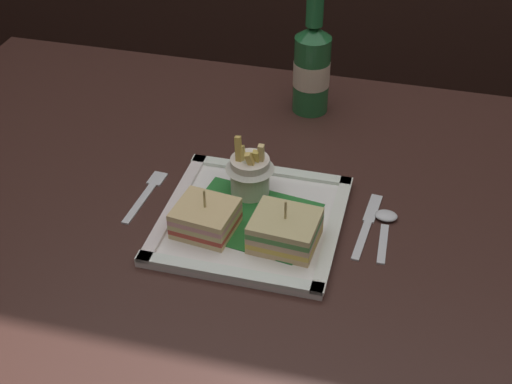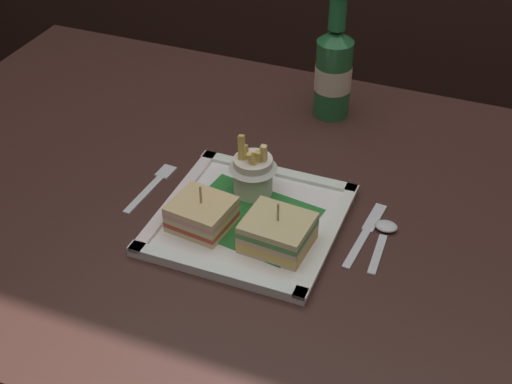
{
  "view_description": "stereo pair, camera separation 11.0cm",
  "coord_description": "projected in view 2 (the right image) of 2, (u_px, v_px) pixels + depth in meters",
  "views": [
    {
      "loc": [
        0.22,
        -0.88,
        1.47
      ],
      "look_at": [
        0.0,
        -0.03,
        0.8
      ],
      "focal_mm": 50.37,
      "sensor_mm": 36.0,
      "label": 1
    },
    {
      "loc": [
        0.32,
        -0.84,
        1.47
      ],
      "look_at": [
        0.0,
        -0.03,
        0.8
      ],
      "focal_mm": 50.37,
      "sensor_mm": 36.0,
      "label": 2
    }
  ],
  "objects": [
    {
      "name": "sandwich_half_left",
      "position": [
        202.0,
        214.0,
        1.07
      ],
      "size": [
        0.1,
        0.09,
        0.07
      ],
      "color": "#DEBD83",
      "rests_on": "square_plate"
    },
    {
      "name": "dining_table",
      "position": [
        262.0,
        248.0,
        1.21
      ],
      "size": [
        1.39,
        0.89,
        0.76
      ],
      "color": "#3A211C",
      "rests_on": "ground_plane"
    },
    {
      "name": "sandwich_half_right",
      "position": [
        278.0,
        233.0,
        1.04
      ],
      "size": [
        0.1,
        0.09,
        0.08
      ],
      "color": "#E4BD86",
      "rests_on": "square_plate"
    },
    {
      "name": "knife",
      "position": [
        366.0,
        232.0,
        1.09
      ],
      "size": [
        0.03,
        0.16,
        0.0
      ],
      "color": "silver",
      "rests_on": "dining_table"
    },
    {
      "name": "fork",
      "position": [
        153.0,
        185.0,
        1.18
      ],
      "size": [
        0.03,
        0.14,
        0.0
      ],
      "color": "silver",
      "rests_on": "dining_table"
    },
    {
      "name": "square_plate",
      "position": [
        250.0,
        220.0,
        1.1
      ],
      "size": [
        0.27,
        0.27,
        0.02
      ],
      "color": "white",
      "rests_on": "dining_table"
    },
    {
      "name": "fries_cup",
      "position": [
        253.0,
        169.0,
        1.12
      ],
      "size": [
        0.08,
        0.08,
        0.11
      ],
      "color": "white",
      "rests_on": "square_plate"
    },
    {
      "name": "beer_bottle",
      "position": [
        334.0,
        70.0,
        1.31
      ],
      "size": [
        0.07,
        0.07,
        0.24
      ],
      "color": "#246031",
      "rests_on": "dining_table"
    },
    {
      "name": "spoon",
      "position": [
        384.0,
        233.0,
        1.08
      ],
      "size": [
        0.03,
        0.12,
        0.01
      ],
      "color": "silver",
      "rests_on": "dining_table"
    }
  ]
}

